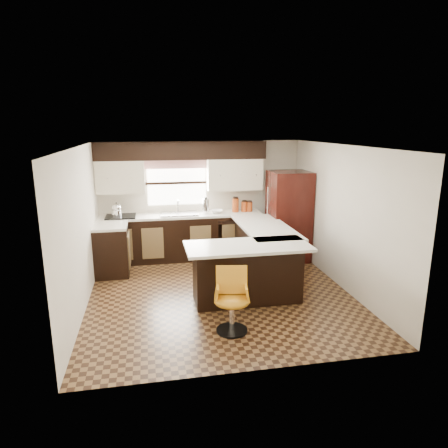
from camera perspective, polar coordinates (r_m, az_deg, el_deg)
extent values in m
plane|color=#49301A|center=(6.72, -0.62, -9.82)|extent=(4.40, 4.40, 0.00)
plane|color=silver|center=(6.16, -0.68, 11.08)|extent=(4.40, 4.40, 0.00)
plane|color=beige|center=(8.46, -3.29, 3.64)|extent=(4.40, 0.00, 4.40)
plane|color=beige|center=(4.28, 4.62, -6.72)|extent=(4.40, 0.00, 4.40)
plane|color=beige|center=(6.32, -19.73, -0.69)|extent=(0.00, 4.40, 4.40)
plane|color=beige|center=(7.01, 16.51, 0.93)|extent=(0.00, 4.40, 4.40)
cube|color=black|center=(8.29, -6.03, -1.95)|extent=(3.30, 0.60, 0.90)
cube|color=black|center=(7.68, -15.71, -3.70)|extent=(0.60, 0.70, 0.90)
cube|color=silver|center=(8.18, -6.11, 1.24)|extent=(3.30, 0.60, 0.04)
cube|color=silver|center=(7.55, -15.94, -0.28)|extent=(0.60, 0.70, 0.04)
cube|color=black|center=(8.12, -6.07, 10.41)|extent=(3.40, 0.35, 0.36)
cube|color=beige|center=(8.16, -14.60, 6.53)|extent=(0.94, 0.35, 0.64)
cube|color=beige|center=(8.33, 1.50, 7.12)|extent=(1.14, 0.35, 0.64)
cube|color=white|center=(8.34, -6.73, 5.85)|extent=(1.20, 0.02, 0.90)
cube|color=#D19B93|center=(8.25, -6.79, 8.50)|extent=(1.30, 0.06, 0.18)
cube|color=#B2B2B7|center=(8.15, -6.46, 1.45)|extent=(0.75, 0.45, 0.03)
cube|color=black|center=(8.17, 1.16, -2.27)|extent=(0.58, 0.03, 0.78)
cube|color=black|center=(8.14, -14.55, 1.07)|extent=(0.58, 0.50, 0.02)
cube|color=black|center=(7.32, 5.46, -4.08)|extent=(0.60, 1.95, 0.90)
cube|color=black|center=(6.31, 3.32, -7.06)|extent=(1.65, 0.60, 0.90)
cube|color=silver|center=(7.21, 5.93, -0.48)|extent=(0.84, 1.95, 0.04)
cube|color=silver|center=(6.06, 3.41, -3.20)|extent=(1.89, 0.84, 0.04)
cube|color=black|center=(8.21, 9.20, 1.11)|extent=(0.78, 0.75, 1.82)
cylinder|color=silver|center=(8.20, -2.63, 2.57)|extent=(0.13, 0.13, 0.30)
imported|color=white|center=(8.25, -1.06, 1.82)|extent=(0.27, 0.27, 0.06)
cylinder|color=#9A3B13|center=(8.33, 1.64, 2.70)|extent=(0.13, 0.13, 0.28)
cylinder|color=#9A3B13|center=(8.38, 2.89, 2.49)|extent=(0.12, 0.12, 0.21)
cylinder|color=#9A3B13|center=(8.40, 3.63, 2.48)|extent=(0.13, 0.13, 0.20)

